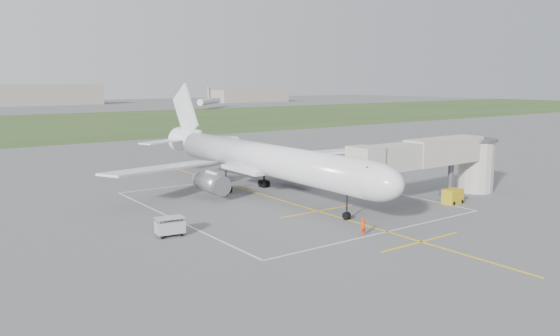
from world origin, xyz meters
TOP-DOWN VIEW (x-y plane):
  - ground at (0.00, 0.00)m, footprint 700.00×700.00m
  - grass_strip at (0.00, 130.00)m, footprint 700.00×120.00m
  - apron_markings at (0.00, -5.82)m, footprint 28.20×60.00m
  - airliner at (-0.00, 0.75)m, footprint 38.93×46.75m
  - jet_bridge at (15.72, -13.50)m, footprint 23.40×5.00m
  - gpu_unit at (14.80, -16.26)m, footprint 2.31×1.67m
  - baggage_cart at (-16.93, -9.42)m, footprint 2.68×1.83m
  - ramp_worker_nose at (-2.77, -19.65)m, footprint 0.68×0.52m
  - ramp_worker_wing at (-4.04, 2.88)m, footprint 1.15×1.18m
  - distant_aircraft at (-0.52, 177.36)m, footprint 221.80×58.08m

SIDE VIEW (x-z plane):
  - ground at x=0.00m, z-range 0.00..0.00m
  - apron_markings at x=0.00m, z-range 0.00..0.01m
  - grass_strip at x=0.00m, z-range 0.00..0.02m
  - ramp_worker_nose at x=-2.77m, z-range 0.00..1.67m
  - gpu_unit at x=14.80m, z-range -0.01..1.68m
  - baggage_cart at x=-16.93m, z-range 0.02..1.75m
  - ramp_worker_wing at x=-4.04m, z-range 0.00..1.92m
  - distant_aircraft at x=-0.52m, z-range -0.84..8.01m
  - airliner at x=0.00m, z-range -2.37..11.15m
  - jet_bridge at x=15.72m, z-range 1.14..8.34m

